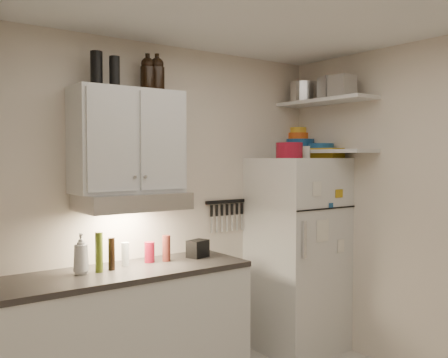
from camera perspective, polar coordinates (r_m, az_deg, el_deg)
back_wall at (r=4.01m, az=-8.08°, el=-3.36°), size 3.20×0.02×2.60m
right_wall at (r=4.05m, az=23.76°, el=-3.49°), size 0.02×3.00×2.60m
base_cabinet at (r=3.70m, az=-13.50°, el=-17.62°), size 2.10×0.60×0.88m
countertop at (r=3.57m, az=-13.57°, el=-10.66°), size 2.10×0.62×0.04m
upper_cabinet at (r=3.70m, az=-10.95°, el=4.27°), size 0.80×0.33×0.75m
range_hood at (r=3.65m, az=-10.45°, el=-2.53°), size 0.76×0.46×0.12m
fridge at (r=4.54m, az=8.36°, el=-8.42°), size 0.70×0.68×1.70m
shelf_hi at (r=4.53m, az=11.50°, el=8.68°), size 0.30×0.95×0.03m
shelf_lo at (r=4.51m, az=11.45°, el=3.12°), size 0.30×0.95×0.03m
knife_strip at (r=4.36m, az=0.22°, el=-2.60°), size 0.42×0.02×0.03m
dutch_oven at (r=4.21m, az=7.47°, el=3.26°), size 0.26×0.26×0.13m
book_stack at (r=4.53m, az=11.56°, el=2.91°), size 0.26×0.30×0.09m
spice_jar at (r=4.40m, az=9.41°, el=3.05°), size 0.07×0.07×0.10m
stock_pot at (r=4.72m, az=9.10°, el=9.75°), size 0.26×0.26×0.18m
tin_a at (r=4.48m, az=12.13°, el=10.14°), size 0.23×0.22×0.19m
tin_b at (r=4.34m, az=13.35°, el=10.32°), size 0.18×0.18×0.17m
bowl_teal at (r=4.80m, az=8.70°, el=3.90°), size 0.26×0.26×0.11m
bowl_orange at (r=4.90m, az=8.46°, el=4.86°), size 0.21×0.21×0.06m
bowl_yellow at (r=4.90m, az=8.46°, el=5.54°), size 0.16×0.16×0.05m
plates at (r=4.58m, az=11.04°, el=3.65°), size 0.30×0.30×0.06m
growler_a at (r=3.85m, az=-8.72°, el=11.78°), size 0.14×0.14×0.26m
growler_b at (r=3.87m, az=-7.65°, el=11.77°), size 0.12×0.12×0.27m
thermos_a at (r=3.64m, az=-12.40°, el=11.90°), size 0.08×0.08×0.21m
thermos_b at (r=3.66m, az=-14.37°, el=12.09°), size 0.10×0.10×0.24m
soap_bottle at (r=3.53m, az=-16.02°, el=-7.95°), size 0.14×0.14×0.31m
pepper_mill at (r=3.83m, az=-6.61°, el=-7.87°), size 0.08×0.08×0.20m
oil_bottle at (r=3.55m, az=-14.10°, el=-8.12°), size 0.07×0.07×0.28m
vinegar_bottle at (r=3.60m, az=-12.72°, el=-8.34°), size 0.05×0.05×0.23m
clear_bottle at (r=3.72m, az=-11.21°, el=-8.42°), size 0.06×0.06×0.17m
red_jar at (r=3.81m, az=-8.52°, el=-8.27°), size 0.08×0.08×0.15m
caddy at (r=3.97m, az=-3.02°, el=-7.95°), size 0.18×0.15×0.14m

